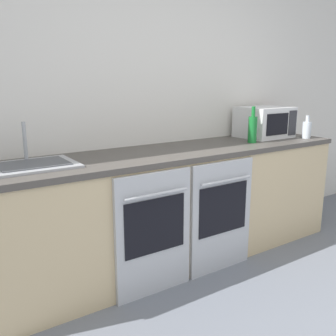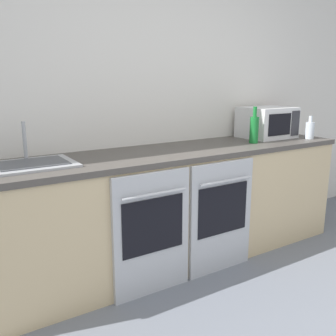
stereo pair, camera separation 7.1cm
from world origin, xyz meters
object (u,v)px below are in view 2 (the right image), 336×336
microwave (267,122)px  bottle_red (278,123)px  bottle_clear (310,130)px  sink (32,163)px  oven_right (221,217)px  bottle_green (254,129)px  oven_left (152,234)px

microwave → bottle_red: size_ratio=1.78×
microwave → bottle_clear: size_ratio=2.20×
bottle_clear → sink: bearing=175.2°
oven_right → microwave: microwave is taller
bottle_green → bottle_red: bearing=26.2°
oven_right → bottle_green: size_ratio=2.77×
bottle_red → sink: sink is taller
bottle_clear → bottle_green: bearing=170.9°
oven_right → bottle_red: bottle_red is taller
oven_left → bottle_clear: bearing=5.1°
bottle_green → sink: bottle_green is taller
microwave → bottle_green: bottle_green is taller
oven_left → microwave: microwave is taller
oven_right → bottle_clear: size_ratio=4.10×
oven_left → oven_right: size_ratio=1.00×
bottle_red → oven_right: bearing=-154.4°
bottle_red → bottle_green: bearing=-153.8°
oven_left → bottle_red: (1.79, 0.57, 0.57)m
sink → bottle_clear: bearing=-4.8°
microwave → bottle_red: 0.35m
oven_left → bottle_clear: bottle_clear is taller
bottle_green → sink: (-1.78, 0.10, -0.11)m
microwave → bottle_clear: bearing=-45.2°
bottle_clear → microwave: bearing=134.8°
oven_left → bottle_green: (1.14, 0.25, 0.59)m
bottle_clear → bottle_red: bearing=83.0°
oven_right → bottle_green: 0.84m
oven_left → bottle_red: 1.96m
microwave → bottle_red: microwave is taller
microwave → sink: 2.12m
oven_left → oven_right: bearing=0.0°
bottle_clear → sink: size_ratio=0.41×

